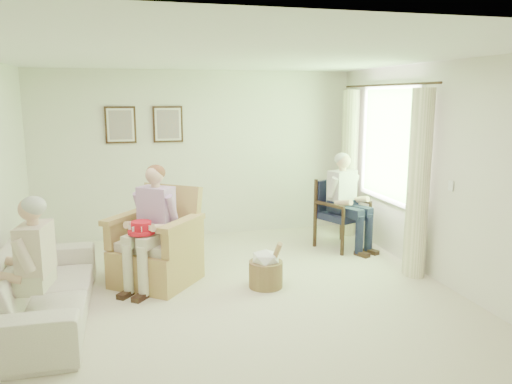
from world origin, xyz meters
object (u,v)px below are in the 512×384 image
(wicker_armchair, at_px, (156,253))
(person_wicker, at_px, (155,218))
(sofa, at_px, (42,288))
(person_dark, at_px, (345,195))
(hatbox, at_px, (266,268))
(red_hat, at_px, (141,228))
(wood_armchair, at_px, (340,210))
(person_sofa, at_px, (30,261))

(wicker_armchair, relative_size, person_wicker, 0.81)
(sofa, relative_size, person_dark, 1.64)
(wicker_armchair, xyz_separation_m, hatbox, (1.23, -0.49, -0.13))
(wicker_armchair, height_order, sofa, wicker_armchair)
(wicker_armchair, distance_m, person_dark, 2.86)
(red_hat, bearing_deg, wicker_armchair, 61.68)
(wood_armchair, relative_size, person_wicker, 0.70)
(wood_armchair, distance_m, hatbox, 2.04)
(sofa, distance_m, person_sofa, 0.59)
(wicker_armchair, bearing_deg, sofa, -108.12)
(person_wicker, relative_size, hatbox, 2.40)
(red_hat, relative_size, hatbox, 0.51)
(wicker_armchair, bearing_deg, wood_armchair, 54.93)
(person_wicker, bearing_deg, person_sofa, -99.97)
(person_sofa, relative_size, red_hat, 4.34)
(wicker_armchair, xyz_separation_m, wood_armchair, (2.74, 0.84, 0.18))
(person_wicker, height_order, red_hat, person_wicker)
(sofa, height_order, person_sofa, person_sofa)
(wood_armchair, bearing_deg, sofa, 178.77)
(sofa, relative_size, hatbox, 3.87)
(wood_armchair, relative_size, sofa, 0.44)
(wicker_armchair, height_order, person_dark, person_dark)
(sofa, distance_m, red_hat, 1.18)
(wicker_armchair, xyz_separation_m, person_dark, (2.74, 0.68, 0.45))
(sofa, height_order, hatbox, sofa)
(sofa, relative_size, red_hat, 7.51)
(wood_armchair, height_order, red_hat, wood_armchair)
(person_sofa, height_order, hatbox, person_sofa)
(person_sofa, height_order, red_hat, person_sofa)
(wood_armchair, relative_size, person_sofa, 0.75)
(person_dark, relative_size, hatbox, 2.35)
(person_sofa, relative_size, hatbox, 2.23)
(wicker_armchair, xyz_separation_m, person_wicker, (-0.00, -0.15, 0.47))
(hatbox, bearing_deg, person_dark, 37.63)
(wood_armchair, bearing_deg, hatbox, -162.47)
(wicker_armchair, xyz_separation_m, person_sofa, (-1.16, -1.19, 0.39))
(person_sofa, distance_m, hatbox, 2.54)
(person_dark, height_order, hatbox, person_dark)
(wood_armchair, bearing_deg, red_hat, 177.60)
(person_dark, height_order, red_hat, person_dark)
(wood_armchair, xyz_separation_m, person_dark, (0.00, -0.16, 0.27))
(person_wicker, xyz_separation_m, hatbox, (1.23, -0.34, -0.60))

